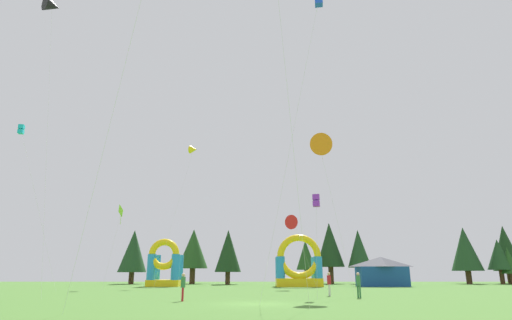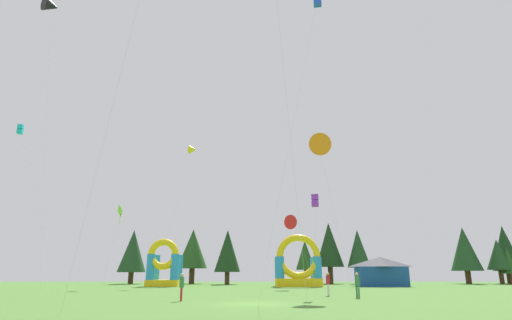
{
  "view_description": "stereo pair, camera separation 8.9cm",
  "coord_description": "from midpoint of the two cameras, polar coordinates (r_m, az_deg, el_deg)",
  "views": [
    {
      "loc": [
        0.0,
        -26.42,
        1.88
      ],
      "look_at": [
        0.0,
        15.37,
        13.32
      ],
      "focal_mm": 28.77,
      "sensor_mm": 36.0,
      "label": 1
    },
    {
      "loc": [
        0.09,
        -26.42,
        1.88
      ],
      "look_at": [
        0.0,
        15.37,
        13.32
      ],
      "focal_mm": 28.77,
      "sensor_mm": 36.0,
      "label": 2
    }
  ],
  "objects": [
    {
      "name": "inflatable_blue_arch",
      "position": [
        59.03,
        -12.48,
        -14.45
      ],
      "size": [
        4.35,
        3.97,
        6.27
      ],
      "color": "yellow",
      "rests_on": "ground_plane"
    },
    {
      "name": "tree_row_6",
      "position": [
        78.45,
        27.17,
        -10.95
      ],
      "size": [
        4.96,
        4.96,
        9.22
      ],
      "color": "#4C331E",
      "rests_on": "ground_plane"
    },
    {
      "name": "kite_lime_diamond",
      "position": [
        52.22,
        -18.06,
        -6.84
      ],
      "size": [
        1.07,
        3.59,
        9.52
      ],
      "color": "#8CD826",
      "rests_on": "ground_plane"
    },
    {
      "name": "kite_orange_delta",
      "position": [
        36.22,
        8.84,
        2.08
      ],
      "size": [
        3.35,
        2.16,
        13.73
      ],
      "color": "orange",
      "rests_on": "ground_plane"
    },
    {
      "name": "ground_plane",
      "position": [
        26.48,
        0.03,
        -19.38
      ],
      "size": [
        120.0,
        120.0,
        0.0
      ],
      "primitive_type": "plane",
      "color": "#47752D"
    },
    {
      "name": "kite_cyan_box",
      "position": [
        50.92,
        -29.76,
        3.62
      ],
      "size": [
        5.71,
        1.42,
        17.21
      ],
      "color": "#19B7CC",
      "rests_on": "ground_plane"
    },
    {
      "name": "person_near_camera",
      "position": [
        35.34,
        10.18,
        -16.33
      ],
      "size": [
        0.35,
        0.35,
        1.87
      ],
      "rotation": [
        0.0,
        0.0,
        1.67
      ],
      "color": "silver",
      "rests_on": "ground_plane"
    },
    {
      "name": "tree_row_1",
      "position": [
        71.35,
        -8.62,
        -12.13
      ],
      "size": [
        4.99,
        4.99,
        8.9
      ],
      "color": "#4C331E",
      "rests_on": "ground_plane"
    },
    {
      "name": "tree_row_2",
      "position": [
        66.96,
        -3.81,
        -12.5
      ],
      "size": [
        4.14,
        4.14,
        8.44
      ],
      "color": "#4C331E",
      "rests_on": "ground_plane"
    },
    {
      "name": "tree_row_4",
      "position": [
        72.48,
        10.3,
        -11.54
      ],
      "size": [
        4.68,
        4.68,
        10.09
      ],
      "color": "#4C331E",
      "rests_on": "ground_plane"
    },
    {
      "name": "inflatable_yellow_castle",
      "position": [
        56.93,
        6.06,
        -14.74
      ],
      "size": [
        6.06,
        3.96,
        6.79
      ],
      "color": "yellow",
      "rests_on": "ground_plane"
    },
    {
      "name": "person_far_side",
      "position": [
        29.14,
        -10.07,
        -16.68
      ],
      "size": [
        0.33,
        0.33,
        1.8
      ],
      "rotation": [
        0.0,
        0.0,
        4.79
      ],
      "color": "#B21E26",
      "rests_on": "ground_plane"
    },
    {
      "name": "person_left_edge",
      "position": [
        33.06,
        14.1,
        -16.23
      ],
      "size": [
        0.45,
        0.45,
        1.85
      ],
      "rotation": [
        0.0,
        0.0,
        5.61
      ],
      "color": "#33723F",
      "rests_on": "ground_plane"
    },
    {
      "name": "festival_tent",
      "position": [
        60.07,
        17.13,
        -14.6
      ],
      "size": [
        6.37,
        3.7,
        3.89
      ],
      "color": "#19478C",
      "rests_on": "ground_plane"
    },
    {
      "name": "tree_row_5",
      "position": [
        71.62,
        14.17,
        -11.89
      ],
      "size": [
        3.79,
        3.79,
        8.7
      ],
      "color": "#4C331E",
      "rests_on": "ground_plane"
    },
    {
      "name": "kite_black_delta",
      "position": [
        48.14,
        -26.45,
        18.63
      ],
      "size": [
        6.11,
        5.61,
        28.33
      ],
      "color": "black",
      "rests_on": "ground_plane"
    },
    {
      "name": "kite_purple_box",
      "position": [
        33.88,
        8.41,
        -5.62
      ],
      "size": [
        0.79,
        2.12,
        8.0
      ],
      "color": "purple",
      "rests_on": "ground_plane"
    },
    {
      "name": "kite_yellow_delta",
      "position": [
        62.36,
        -8.63,
        1.43
      ],
      "size": [
        3.51,
        9.05,
        20.35
      ],
      "color": "yellow",
      "rests_on": "ground_plane"
    },
    {
      "name": "tree_row_7",
      "position": [
        79.18,
        30.77,
        -11.25
      ],
      "size": [
        3.86,
        3.86,
        7.05
      ],
      "color": "#4C331E",
      "rests_on": "ground_plane"
    },
    {
      "name": "kite_blue_box",
      "position": [
        31.26,
        8.68,
        21.01
      ],
      "size": [
        4.53,
        0.94,
        20.89
      ],
      "color": "blue",
      "rests_on": "ground_plane"
    },
    {
      "name": "tree_row_3",
      "position": [
        70.08,
        7.01,
        -13.0
      ],
      "size": [
        3.18,
        3.18,
        7.0
      ],
      "color": "#4C331E",
      "rests_on": "ground_plane"
    },
    {
      "name": "tree_row_0",
      "position": [
        72.51,
        -16.6,
        -12.05
      ],
      "size": [
        4.6,
        4.6,
        8.68
      ],
      "color": "#4C331E",
      "rests_on": "ground_plane"
    },
    {
      "name": "kite_red_delta",
      "position": [
        50.68,
        5.4,
        -8.6
      ],
      "size": [
        3.48,
        2.6,
        8.67
      ],
      "color": "red",
      "rests_on": "ground_plane"
    },
    {
      "name": "tree_row_9",
      "position": [
        83.93,
        31.47,
        -10.42
      ],
      "size": [
        4.74,
        4.74,
        9.69
      ],
      "color": "#4C331E",
      "rests_on": "ground_plane"
    },
    {
      "name": "tree_row_8",
      "position": [
        78.99,
        31.79,
        -11.79
      ],
      "size": [
        2.59,
        2.59,
        5.78
      ],
      "color": "#4C331E",
      "rests_on": "ground_plane"
    }
  ]
}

